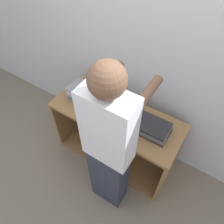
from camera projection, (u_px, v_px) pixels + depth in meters
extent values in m
plane|color=#756B5B|center=(103.00, 170.00, 2.69)|extent=(12.00, 12.00, 0.00)
cube|color=silver|center=(138.00, 63.00, 2.14)|extent=(8.00, 0.05, 2.40)
cube|color=olive|center=(116.00, 115.00, 2.26)|extent=(1.39, 0.56, 0.04)
cube|color=olive|center=(115.00, 153.00, 2.83)|extent=(1.39, 0.56, 0.04)
cube|color=olive|center=(71.00, 112.00, 2.78)|extent=(0.04, 0.56, 0.72)
cube|color=olive|center=(170.00, 165.00, 2.30)|extent=(0.04, 0.56, 0.72)
cube|color=olive|center=(127.00, 121.00, 2.69)|extent=(1.32, 0.04, 0.72)
cube|color=#B7B7BC|center=(116.00, 114.00, 2.23)|extent=(0.35, 0.23, 0.02)
cube|color=gray|center=(117.00, 112.00, 2.23)|extent=(0.29, 0.13, 0.00)
cube|color=#B7B7BC|center=(124.00, 97.00, 2.23)|extent=(0.35, 0.07, 0.22)
cube|color=black|center=(124.00, 97.00, 2.22)|extent=(0.31, 0.06, 0.19)
cube|color=gray|center=(86.00, 99.00, 2.37)|extent=(0.36, 0.24, 0.03)
cube|color=slate|center=(87.00, 98.00, 2.34)|extent=(0.36, 0.24, 0.03)
cube|color=slate|center=(87.00, 96.00, 2.33)|extent=(0.35, 0.23, 0.03)
cube|color=gray|center=(86.00, 95.00, 2.30)|extent=(0.36, 0.24, 0.03)
cube|color=#B7B7BC|center=(86.00, 92.00, 2.29)|extent=(0.35, 0.23, 0.03)
cube|color=gray|center=(85.00, 90.00, 2.27)|extent=(0.36, 0.24, 0.03)
cube|color=#232326|center=(151.00, 130.00, 2.10)|extent=(0.35, 0.23, 0.03)
cube|color=slate|center=(151.00, 128.00, 2.08)|extent=(0.36, 0.24, 0.03)
cube|color=slate|center=(151.00, 127.00, 2.06)|extent=(0.36, 0.24, 0.03)
cube|color=#232326|center=(151.00, 125.00, 2.04)|extent=(0.35, 0.23, 0.03)
cube|color=#2D3342|center=(109.00, 176.00, 2.18)|extent=(0.34, 0.20, 0.88)
cube|color=white|center=(108.00, 129.00, 1.58)|extent=(0.40, 0.20, 0.70)
sphere|color=brown|center=(107.00, 80.00, 1.22)|extent=(0.24, 0.24, 0.24)
cylinder|color=brown|center=(109.00, 76.00, 1.59)|extent=(0.07, 0.32, 0.07)
cylinder|color=brown|center=(148.00, 92.00, 1.48)|extent=(0.07, 0.32, 0.07)
cube|color=red|center=(82.00, 93.00, 2.22)|extent=(0.06, 0.02, 0.01)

